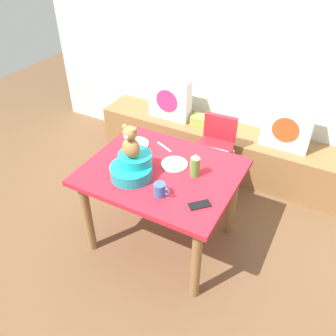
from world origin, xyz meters
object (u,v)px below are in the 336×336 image
dinner_plate_far (137,144)px  cell_phone (200,205)px  teddy_bear (131,143)px  ketchup_bottle (195,166)px  pillow_floral_left (170,98)px  dining_table (162,182)px  highchair (215,148)px  dinner_plate_near (174,164)px  pillow_floral_right (287,126)px  coffee_mug (160,190)px  infant_seat_teal (133,167)px  book_stack (201,120)px

dinner_plate_far → cell_phone: bearing=-29.2°
teddy_bear → ketchup_bottle: (0.39, 0.21, -0.19)m
pillow_floral_left → dining_table: 1.31m
highchair → dinner_plate_far: bearing=-130.0°
teddy_bear → dinner_plate_near: bearing=50.5°
dining_table → cell_phone: size_ratio=7.71×
pillow_floral_right → dinner_plate_near: pillow_floral_right is taller
pillow_floral_left → dinner_plate_far: (0.21, -0.98, 0.07)m
pillow_floral_right → dining_table: 1.35m
dining_table → coffee_mug: coffee_mug is taller
pillow_floral_left → highchair: 0.82m
dining_table → coffee_mug: size_ratio=9.25×
infant_seat_teal → cell_phone: bearing=-6.7°
pillow_floral_left → coffee_mug: (0.69, -1.43, 0.11)m
ketchup_bottle → coffee_mug: 0.33m
infant_seat_teal → book_stack: bearing=92.1°
infant_seat_teal → cell_phone: (0.55, -0.06, -0.07)m
dinner_plate_near → pillow_floral_left: bearing=119.5°
dinner_plate_far → cell_phone: (0.75, -0.42, -0.00)m
pillow_floral_left → dinner_plate_far: 1.00m
dinner_plate_near → cell_phone: bearing=-42.0°
coffee_mug → dinner_plate_near: (-0.07, 0.35, -0.04)m
pillow_floral_right → dining_table: bearing=-119.0°
dining_table → highchair: (0.12, 0.76, -0.10)m
book_stack → infant_seat_teal: bearing=-87.9°
pillow_floral_left → pillow_floral_right: size_ratio=1.00×
coffee_mug → teddy_bear: bearing=160.3°
dinner_plate_near → dinner_plate_far: same height
pillow_floral_right → dinner_plate_near: size_ratio=2.20×
book_stack → infant_seat_teal: size_ratio=0.61×
book_stack → dinner_plate_near: 1.16m
pillow_floral_left → dinner_plate_near: 1.24m
dining_table → book_stack: bearing=99.5°
dining_table → infant_seat_teal: (-0.15, -0.15, 0.19)m
infant_seat_teal → pillow_floral_right: bearing=58.8°
teddy_bear → ketchup_bottle: teddy_bear is taller
cell_phone → dinner_plate_near: bearing=2.6°
pillow_floral_right → infant_seat_teal: bearing=-121.2°
highchair → ketchup_bottle: size_ratio=4.27×
pillow_floral_right → ketchup_bottle: 1.21m
pillow_floral_left → dinner_plate_near: bearing=-60.5°
teddy_bear → cell_phone: 0.62m
pillow_floral_right → ketchup_bottle: bearing=-110.2°
pillow_floral_right → coffee_mug: pillow_floral_right is taller
highchair → dinner_plate_near: size_ratio=3.95×
dinner_plate_far → cell_phone: dinner_plate_far is taller
infant_seat_teal → cell_phone: infant_seat_teal is taller
highchair → coffee_mug: coffee_mug is taller
ketchup_bottle → dinner_plate_near: size_ratio=0.92×
infant_seat_teal → ketchup_bottle: (0.39, 0.21, 0.02)m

